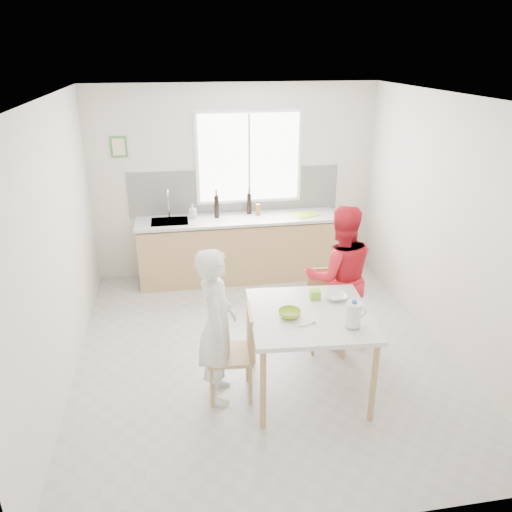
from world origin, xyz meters
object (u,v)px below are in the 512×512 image
Objects in this scene: chair_left at (237,350)px; dining_table at (310,321)px; person_white at (217,326)px; bowl_green at (290,314)px; person_red at (339,277)px; bowl_white at (336,297)px; wine_bottle_a at (217,206)px; chair_far at (326,305)px; milk_jug at (354,314)px; wine_bottle_b at (249,203)px.

dining_table is at bearing 90.00° from chair_left.
chair_left is at bearing -90.00° from person_white.
bowl_green is (-0.20, -0.04, 0.12)m from dining_table.
dining_table is 0.73× the size of person_red.
wine_bottle_a is at bearing 109.93° from bowl_white.
bowl_green is at bearing -170.19° from dining_table.
milk_jug is at bearing -91.38° from chair_far.
dining_table is at bearing -87.48° from wine_bottle_b.
wine_bottle_b reaches higher than dining_table.
person_red is at bearing -58.08° from person_white.
bowl_green is at bearing 52.25° from person_red.
person_white is at bearing 31.92° from person_red.
wine_bottle_b reaches higher than milk_jug.
chair_left is at bearing -101.23° from wine_bottle_b.
bowl_green is (-0.61, -0.82, 0.40)m from chair_far.
milk_jug is (1.16, -0.37, 0.22)m from person_white.
bowl_green is 2.89m from wine_bottle_b.
dining_table is 0.93m from chair_far.
person_white is (-1.27, -0.73, 0.28)m from chair_far.
person_white is 0.94× the size of person_red.
bowl_white reaches higher than chair_left.
wine_bottle_b is at bearing -67.36° from person_red.
bowl_white is (1.00, 0.18, 0.38)m from chair_left.
wine_bottle_a is (-1.01, 1.96, 0.60)m from chair_far.
wine_bottle_a is (0.26, 2.69, 0.32)m from person_white.
chair_far is at bearing 88.62° from milk_jug.
person_red reaches higher than wine_bottle_b.
bowl_white is 0.89× the size of milk_jug.
dining_table is at bearing -144.42° from bowl_white.
bowl_white is (0.52, 0.26, -0.01)m from bowl_green.
chair_far is 1.10m from bowl_green.
bowl_white is at bearing -70.07° from wine_bottle_a.
bowl_white is (0.32, 0.23, 0.11)m from dining_table.
wine_bottle_a is 0.48m from wine_bottle_b.
person_red is (0.14, 0.02, 0.32)m from chair_far.
chair_left is 3.79× the size of milk_jug.
chair_left is at bearing 164.45° from milk_jug.
bowl_white reaches higher than chair_far.
chair_left is at bearing 35.72° from person_red.
person_red reaches higher than bowl_white.
wine_bottle_b reaches higher than bowl_white.
chair_left is 1.15m from milk_jug.
milk_jug is at bearing 74.45° from chair_left.
wine_bottle_b is (-0.53, 2.06, 0.59)m from chair_far.
wine_bottle_b reaches higher than bowl_green.
bowl_white is at bearing -95.04° from chair_far.
person_red is at bearing -71.58° from wine_bottle_b.
bowl_green reaches higher than bowl_white.
person_white is at bearing 166.73° from milk_jug.
person_red reaches higher than chair_far.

